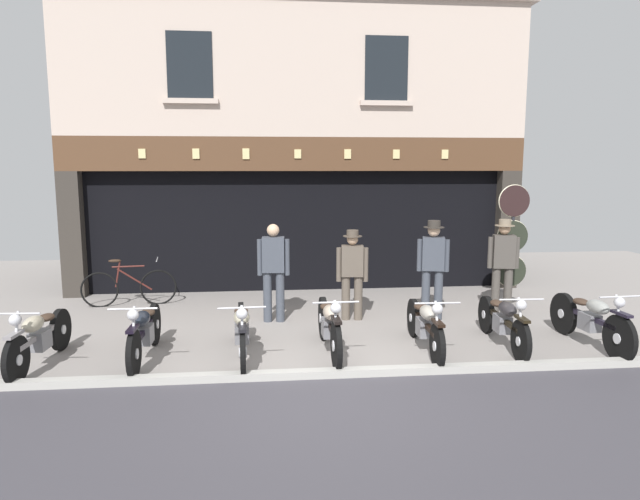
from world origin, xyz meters
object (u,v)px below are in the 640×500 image
object	(u,v)px
motorcycle_far_left	(39,336)
salesman_left	(274,268)
motorcycle_center_right	(425,324)
salesman_right	(433,264)
motorcycle_center	(329,325)
assistant_far_right	(503,262)
tyre_sign_pole	(512,238)
motorcycle_center_left	(242,329)
leaning_bicycle	(129,287)
motorcycle_far_right	(591,319)
motorcycle_right	(503,320)
advert_board_near	(217,216)
shopkeeper_center	(352,271)
motorcycle_left	(144,331)

from	to	relation	value
motorcycle_far_left	salesman_left	world-z (taller)	salesman_left
motorcycle_center_right	salesman_right	xyz separation A→B (m)	(0.62, 1.71, 0.58)
motorcycle_center	salesman_left	distance (m)	2.03
motorcycle_far_left	assistant_far_right	bearing A→B (deg)	-161.33
salesman_left	tyre_sign_pole	bearing A→B (deg)	-170.89
motorcycle_center_left	leaning_bicycle	xyz separation A→B (m)	(-2.30, 3.30, -0.04)
leaning_bicycle	salesman_left	bearing A→B (deg)	55.57
motorcycle_far_right	salesman_left	size ratio (longest dim) A/B	1.18
motorcycle_center	assistant_far_right	xyz separation A→B (m)	(3.40, 1.87, 0.55)
motorcycle_right	advert_board_near	size ratio (longest dim) A/B	1.88
motorcycle_center_left	shopkeeper_center	bearing A→B (deg)	-138.18
leaning_bicycle	advert_board_near	bearing A→B (deg)	118.09
leaning_bicycle	salesman_right	bearing A→B (deg)	67.07
motorcycle_far_left	tyre_sign_pole	world-z (taller)	tyre_sign_pole
motorcycle_far_left	assistant_far_right	world-z (taller)	assistant_far_right
leaning_bicycle	motorcycle_center_left	bearing A→B (deg)	27.71
shopkeeper_center	motorcycle_right	bearing A→B (deg)	145.91
motorcycle_left	motorcycle_far_right	xyz separation A→B (m)	(6.54, -0.09, 0.01)
motorcycle_center_left	tyre_sign_pole	size ratio (longest dim) A/B	0.88
shopkeeper_center	assistant_far_right	xyz separation A→B (m)	(2.78, 0.07, 0.10)
salesman_right	motorcycle_center_right	bearing A→B (deg)	83.93
salesman_left	shopkeeper_center	bearing A→B (deg)	-176.53
motorcycle_center	shopkeeper_center	size ratio (longest dim) A/B	1.29
leaning_bicycle	motorcycle_center_right	bearing A→B (deg)	49.32
motorcycle_center_right	assistant_far_right	bearing A→B (deg)	-133.90
motorcycle_right	leaning_bicycle	distance (m)	6.97
motorcycle_center	motorcycle_right	world-z (taller)	motorcycle_center
motorcycle_right	motorcycle_far_left	bearing A→B (deg)	4.76
motorcycle_far_right	motorcycle_far_left	bearing A→B (deg)	-2.67
motorcycle_center_right	advert_board_near	distance (m)	5.68
motorcycle_right	motorcycle_center_right	bearing A→B (deg)	7.31
motorcycle_left	tyre_sign_pole	size ratio (longest dim) A/B	0.85
motorcycle_far_left	motorcycle_center	bearing A→B (deg)	-174.81
motorcycle_center	motorcycle_far_right	world-z (taller)	motorcycle_far_right
leaning_bicycle	motorcycle_far_left	bearing A→B (deg)	-14.45
motorcycle_far_right	leaning_bicycle	world-z (taller)	motorcycle_far_right
motorcycle_center_left	leaning_bicycle	world-z (taller)	leaning_bicycle
motorcycle_center_right	shopkeeper_center	bearing A→B (deg)	-64.27
motorcycle_center_right	tyre_sign_pole	xyz separation A→B (m)	(2.30, 2.25, 0.96)
motorcycle_left	shopkeeper_center	world-z (taller)	shopkeeper_center
shopkeeper_center	tyre_sign_pole	world-z (taller)	tyre_sign_pole
motorcycle_center	shopkeeper_center	bearing A→B (deg)	-110.04
motorcycle_center_left	shopkeeper_center	world-z (taller)	shopkeeper_center
motorcycle_center_left	assistant_far_right	bearing A→B (deg)	-160.41
motorcycle_left	assistant_far_right	xyz separation A→B (m)	(6.01, 1.87, 0.56)
motorcycle_left	leaning_bicycle	xyz separation A→B (m)	(-0.95, 3.25, -0.04)
motorcycle_right	tyre_sign_pole	world-z (taller)	tyre_sign_pole
motorcycle_right	leaning_bicycle	size ratio (longest dim) A/B	1.14
motorcycle_center_left	salesman_right	distance (m)	3.75
salesman_right	shopkeeper_center	bearing A→B (deg)	8.96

